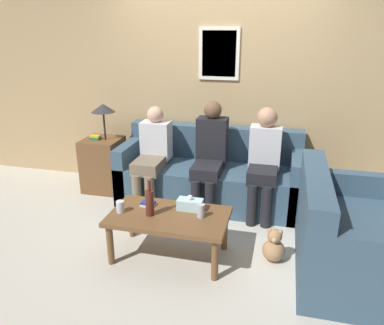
# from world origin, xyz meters

# --- Properties ---
(ground_plane) EXTENTS (16.00, 16.00, 0.00)m
(ground_plane) POSITION_xyz_m (0.00, 0.00, 0.00)
(ground_plane) COLOR beige
(wall_back) EXTENTS (9.00, 0.08, 2.60)m
(wall_back) POSITION_xyz_m (0.00, 0.93, 1.30)
(wall_back) COLOR tan
(wall_back) RESTS_ON ground_plane
(couch_main) EXTENTS (2.11, 0.82, 0.87)m
(couch_main) POSITION_xyz_m (0.00, 0.49, 0.31)
(couch_main) COLOR #385166
(couch_main) RESTS_ON ground_plane
(couch_side) EXTENTS (0.82, 1.35, 0.87)m
(couch_side) POSITION_xyz_m (1.38, -0.59, 0.31)
(couch_side) COLOR #385166
(couch_side) RESTS_ON ground_plane
(coffee_table) EXTENTS (1.06, 0.60, 0.42)m
(coffee_table) POSITION_xyz_m (-0.12, -0.77, 0.37)
(coffee_table) COLOR brown
(coffee_table) RESTS_ON ground_plane
(side_table_with_lamp) EXTENTS (0.46, 0.46, 1.12)m
(side_table_with_lamp) POSITION_xyz_m (-1.39, 0.48, 0.38)
(side_table_with_lamp) COLOR brown
(side_table_with_lamp) RESTS_ON ground_plane
(wine_bottle) EXTENTS (0.08, 0.08, 0.33)m
(wine_bottle) POSITION_xyz_m (-0.28, -0.81, 0.55)
(wine_bottle) COLOR #562319
(wine_bottle) RESTS_ON coffee_table
(drinking_glass) EXTENTS (0.07, 0.07, 0.11)m
(drinking_glass) POSITION_xyz_m (-0.56, -0.82, 0.48)
(drinking_glass) COLOR silver
(drinking_glass) RESTS_ON coffee_table
(book_stack) EXTENTS (0.13, 0.11, 0.04)m
(book_stack) POSITION_xyz_m (-0.37, -0.64, 0.44)
(book_stack) COLOR beige
(book_stack) RESTS_ON coffee_table
(soda_can) EXTENTS (0.07, 0.07, 0.12)m
(soda_can) POSITION_xyz_m (0.16, -0.74, 0.48)
(soda_can) COLOR #BCBCC1
(soda_can) RESTS_ON coffee_table
(tissue_box) EXTENTS (0.23, 0.12, 0.15)m
(tissue_box) POSITION_xyz_m (0.04, -0.62, 0.48)
(tissue_box) COLOR silver
(tissue_box) RESTS_ON coffee_table
(person_left) EXTENTS (0.34, 0.65, 1.14)m
(person_left) POSITION_xyz_m (-0.65, 0.29, 0.62)
(person_left) COLOR #756651
(person_left) RESTS_ON ground_plane
(person_middle) EXTENTS (0.34, 0.64, 1.23)m
(person_middle) POSITION_xyz_m (0.03, 0.31, 0.66)
(person_middle) COLOR black
(person_middle) RESTS_ON ground_plane
(person_right) EXTENTS (0.34, 0.59, 1.19)m
(person_right) POSITION_xyz_m (0.63, 0.31, 0.66)
(person_right) COLOR black
(person_right) RESTS_ON ground_plane
(teddy_bear) EXTENTS (0.20, 0.20, 0.32)m
(teddy_bear) POSITION_xyz_m (0.81, -0.61, 0.14)
(teddy_bear) COLOR #A87A51
(teddy_bear) RESTS_ON ground_plane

